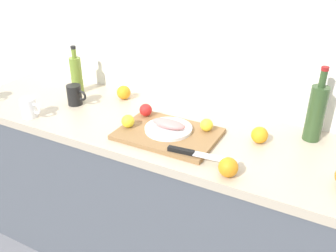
{
  "coord_description": "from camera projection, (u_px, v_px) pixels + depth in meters",
  "views": [
    {
      "loc": [
        0.84,
        -1.33,
        1.7
      ],
      "look_at": [
        0.17,
        -0.07,
        0.95
      ],
      "focal_mm": 38.99,
      "sensor_mm": 36.0,
      "label": 1
    }
  ],
  "objects": [
    {
      "name": "orange_1",
      "position": [
        124.0,
        92.0,
        1.98
      ],
      "size": [
        0.08,
        0.08,
        0.08
      ],
      "primitive_type": "sphere",
      "color": "orange",
      "rests_on": "kitchen_counter"
    },
    {
      "name": "olive_oil_bottle",
      "position": [
        76.0,
        74.0,
        2.04
      ],
      "size": [
        0.06,
        0.06,
        0.27
      ],
      "color": "olive",
      "rests_on": "kitchen_counter"
    },
    {
      "name": "back_wall",
      "position": [
        175.0,
        34.0,
        1.85
      ],
      "size": [
        3.2,
        0.05,
        2.5
      ],
      "primitive_type": "cube",
      "color": "white",
      "rests_on": "ground_plane"
    },
    {
      "name": "kitchen_counter",
      "position": [
        146.0,
        195.0,
        1.97
      ],
      "size": [
        2.0,
        0.6,
        0.9
      ],
      "color": "#4C5159",
      "rests_on": "ground_plane"
    },
    {
      "name": "orange_3",
      "position": [
        228.0,
        167.0,
        1.34
      ],
      "size": [
        0.08,
        0.08,
        0.08
      ],
      "primitive_type": "sphere",
      "color": "orange",
      "rests_on": "kitchen_counter"
    },
    {
      "name": "chef_knife",
      "position": [
        193.0,
        153.0,
        1.45
      ],
      "size": [
        0.29,
        0.06,
        0.02
      ],
      "rotation": [
        0.0,
        0.0,
        0.1
      ],
      "color": "silver",
      "rests_on": "cutting_board"
    },
    {
      "name": "wine_bottle",
      "position": [
        316.0,
        112.0,
        1.55
      ],
      "size": [
        0.07,
        0.07,
        0.33
      ],
      "color": "#2D4723",
      "rests_on": "kitchen_counter"
    },
    {
      "name": "cutting_board",
      "position": [
        168.0,
        134.0,
        1.63
      ],
      "size": [
        0.44,
        0.31,
        0.02
      ],
      "primitive_type": "cube",
      "color": "olive",
      "rests_on": "kitchen_counter"
    },
    {
      "name": "lemon_1",
      "position": [
        128.0,
        121.0,
        1.65
      ],
      "size": [
        0.06,
        0.06,
        0.06
      ],
      "primitive_type": "sphere",
      "color": "yellow",
      "rests_on": "cutting_board"
    },
    {
      "name": "lemon_0",
      "position": [
        207.0,
        125.0,
        1.62
      ],
      "size": [
        0.06,
        0.06,
        0.06
      ],
      "primitive_type": "sphere",
      "color": "yellow",
      "rests_on": "cutting_board"
    },
    {
      "name": "coffee_mug_2",
      "position": [
        75.0,
        95.0,
        1.91
      ],
      "size": [
        0.12,
        0.08,
        0.11
      ],
      "color": "black",
      "rests_on": "kitchen_counter"
    },
    {
      "name": "coffee_mug_1",
      "position": [
        29.0,
        108.0,
        1.78
      ],
      "size": [
        0.11,
        0.07,
        0.1
      ],
      "color": "white",
      "rests_on": "kitchen_counter"
    },
    {
      "name": "fish_fillet",
      "position": [
        168.0,
        124.0,
        1.62
      ],
      "size": [
        0.16,
        0.07,
        0.04
      ],
      "primitive_type": "ellipsoid",
      "color": "tan",
      "rests_on": "white_plate"
    },
    {
      "name": "tomato_0",
      "position": [
        146.0,
        110.0,
        1.75
      ],
      "size": [
        0.06,
        0.06,
        0.06
      ],
      "primitive_type": "sphere",
      "color": "red",
      "rests_on": "cutting_board"
    },
    {
      "name": "orange_0",
      "position": [
        260.0,
        135.0,
        1.56
      ],
      "size": [
        0.07,
        0.07,
        0.07
      ],
      "primitive_type": "sphere",
      "color": "orange",
      "rests_on": "kitchen_counter"
    },
    {
      "name": "white_plate",
      "position": [
        168.0,
        129.0,
        1.63
      ],
      "size": [
        0.21,
        0.21,
        0.01
      ],
      "primitive_type": "cylinder",
      "color": "white",
      "rests_on": "cutting_board"
    }
  ]
}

